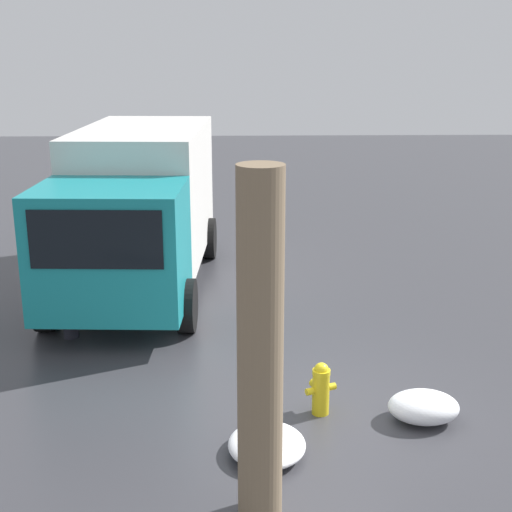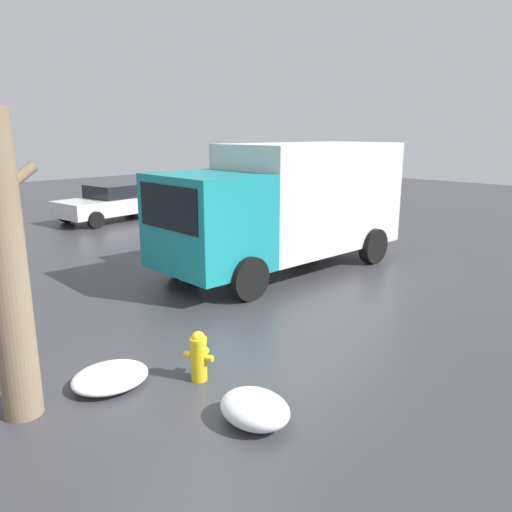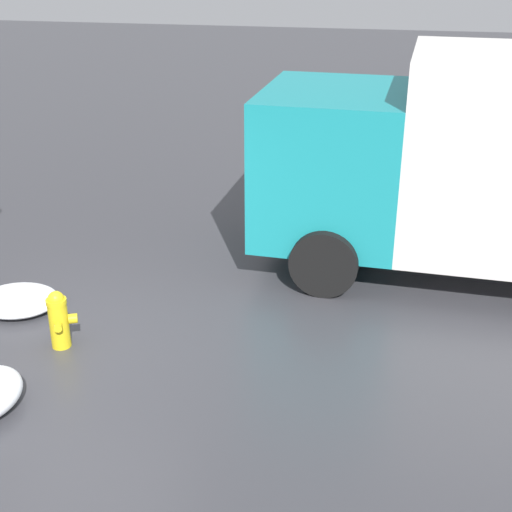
{
  "view_description": "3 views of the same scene",
  "coord_description": "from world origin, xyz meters",
  "px_view_note": "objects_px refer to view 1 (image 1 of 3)",
  "views": [
    {
      "loc": [
        -8.23,
        1.06,
        4.55
      ],
      "look_at": [
        2.59,
        0.76,
        1.37
      ],
      "focal_mm": 50.0,
      "sensor_mm": 36.0,
      "label": 1
    },
    {
      "loc": [
        -3.9,
        -4.91,
        3.3
      ],
      "look_at": [
        2.55,
        1.41,
        1.05
      ],
      "focal_mm": 35.0,
      "sensor_mm": 36.0,
      "label": 2
    },
    {
      "loc": [
        3.57,
        -6.51,
        4.39
      ],
      "look_at": [
        2.07,
        1.15,
        0.81
      ],
      "focal_mm": 50.0,
      "sensor_mm": 36.0,
      "label": 3
    }
  ],
  "objects_px": {
    "fire_hydrant": "(321,388)",
    "delivery_truck": "(138,204)",
    "tree_trunk": "(260,350)",
    "pedestrian": "(68,285)"
  },
  "relations": [
    {
      "from": "fire_hydrant",
      "to": "delivery_truck",
      "type": "relative_size",
      "value": 0.11
    },
    {
      "from": "tree_trunk",
      "to": "fire_hydrant",
      "type": "bearing_deg",
      "value": -22.73
    },
    {
      "from": "fire_hydrant",
      "to": "tree_trunk",
      "type": "bearing_deg",
      "value": 133.88
    },
    {
      "from": "fire_hydrant",
      "to": "tree_trunk",
      "type": "height_order",
      "value": "tree_trunk"
    },
    {
      "from": "fire_hydrant",
      "to": "delivery_truck",
      "type": "height_order",
      "value": "delivery_truck"
    },
    {
      "from": "fire_hydrant",
      "to": "delivery_truck",
      "type": "bearing_deg",
      "value": 6.0
    },
    {
      "from": "pedestrian",
      "to": "fire_hydrant",
      "type": "bearing_deg",
      "value": 24.07
    },
    {
      "from": "tree_trunk",
      "to": "pedestrian",
      "type": "xyz_separation_m",
      "value": [
        4.64,
        2.92,
        -0.89
      ]
    },
    {
      "from": "tree_trunk",
      "to": "delivery_truck",
      "type": "bearing_deg",
      "value": 16.15
    },
    {
      "from": "delivery_truck",
      "to": "tree_trunk",
      "type": "bearing_deg",
      "value": 108.97
    }
  ]
}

